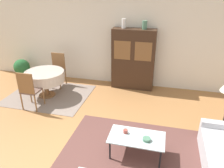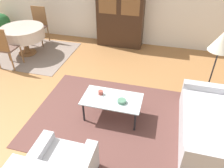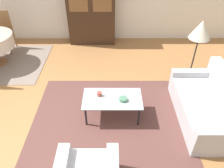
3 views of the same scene
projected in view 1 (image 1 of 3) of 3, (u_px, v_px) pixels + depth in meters
ground_plane at (84, 157)px, 4.22m from camera, size 14.00×14.00×0.00m
wall_back at (123, 43)px, 6.86m from camera, size 10.00×0.06×2.70m
area_rug at (133, 155)px, 4.26m from camera, size 2.82×2.22×0.01m
dining_rug at (49, 95)px, 6.56m from camera, size 2.33×1.90×0.01m
coffee_table at (137, 139)px, 4.11m from camera, size 1.05×0.58×0.42m
display_cabinet at (133, 59)px, 6.72m from camera, size 1.30×0.43×1.86m
dining_table at (45, 77)px, 6.29m from camera, size 1.12×1.12×0.76m
dining_chair_near at (29, 89)px, 5.60m from camera, size 0.44×0.44×1.05m
dining_chair_far at (57, 68)px, 6.99m from camera, size 0.44×0.44×1.05m
cup at (125, 131)px, 4.18m from camera, size 0.09×0.09×0.08m
bowl at (147, 139)px, 3.98m from camera, size 0.15×0.15×0.06m
vase_tall at (124, 23)px, 6.35m from camera, size 0.12×0.12×0.27m
vase_short at (145, 25)px, 6.22m from camera, size 0.14×0.14×0.24m
potted_plant at (22, 68)px, 7.58m from camera, size 0.54×0.54×0.70m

